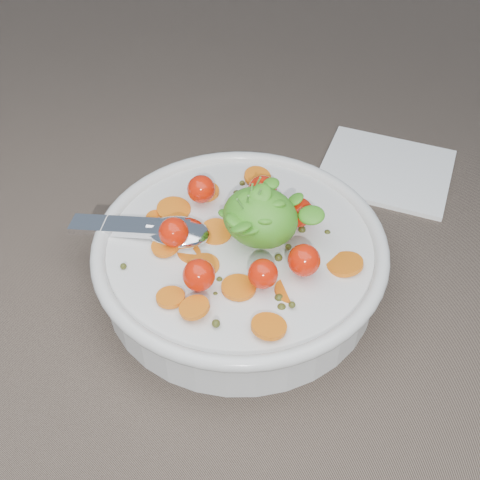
% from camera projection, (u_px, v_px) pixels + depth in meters
% --- Properties ---
extents(ground, '(6.00, 6.00, 0.00)m').
position_uv_depth(ground, '(221.00, 287.00, 0.57)').
color(ground, brown).
rests_on(ground, ground).
extents(bowl, '(0.29, 0.27, 0.11)m').
position_uv_depth(bowl, '(240.00, 257.00, 0.55)').
color(bowl, silver).
rests_on(bowl, ground).
extents(napkin, '(0.16, 0.14, 0.01)m').
position_uv_depth(napkin, '(386.00, 170.00, 0.69)').
color(napkin, white).
rests_on(napkin, ground).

